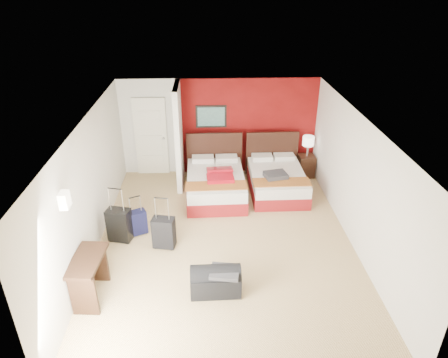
{
  "coord_description": "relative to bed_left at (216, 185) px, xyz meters",
  "views": [
    {
      "loc": [
        -0.32,
        -6.62,
        4.82
      ],
      "look_at": [
        0.01,
        0.8,
        1.0
      ],
      "focal_mm": 32.54,
      "sensor_mm": 36.0,
      "label": 1
    }
  ],
  "objects": [
    {
      "name": "entry_door",
      "position": [
        -1.62,
        1.34,
        0.74
      ],
      "size": [
        0.82,
        0.06,
        2.05
      ],
      "primitive_type": "cube",
      "color": "silver",
      "rests_on": "ground"
    },
    {
      "name": "suitcase_navy",
      "position": [
        -1.63,
        -1.5,
        -0.04
      ],
      "size": [
        0.42,
        0.36,
        0.5
      ],
      "primitive_type": "cube",
      "rotation": [
        0.0,
        0.0,
        0.44
      ],
      "color": "black",
      "rests_on": "ground"
    },
    {
      "name": "jacket_bundle",
      "position": [
        1.39,
        -0.17,
        0.32
      ],
      "size": [
        0.57,
        0.49,
        0.12
      ],
      "primitive_type": "cube",
      "rotation": [
        0.0,
        0.0,
        0.21
      ],
      "color": "#38383D",
      "rests_on": "bed_right"
    },
    {
      "name": "suitcase_charcoal",
      "position": [
        -1.05,
        -1.97,
        0.02
      ],
      "size": [
        0.46,
        0.33,
        0.62
      ],
      "primitive_type": "cube",
      "rotation": [
        0.0,
        0.0,
        -0.19
      ],
      "color": "black",
      "rests_on": "ground"
    },
    {
      "name": "duffel_bag",
      "position": [
        -0.09,
        -3.26,
        -0.08
      ],
      "size": [
        0.84,
        0.46,
        0.42
      ],
      "primitive_type": "cube",
      "rotation": [
        0.0,
        0.0,
        0.01
      ],
      "color": "black",
      "rests_on": "ground"
    },
    {
      "name": "red_accent_panel",
      "position": [
        0.88,
        1.37,
        0.96
      ],
      "size": [
        3.5,
        0.04,
        2.5
      ],
      "primitive_type": "cube",
      "color": "maroon",
      "rests_on": "ground"
    },
    {
      "name": "suitcase_black",
      "position": [
        -1.94,
        -1.71,
        0.05
      ],
      "size": [
        0.51,
        0.39,
        0.67
      ],
      "primitive_type": "cube",
      "rotation": [
        0.0,
        0.0,
        -0.26
      ],
      "color": "black",
      "rests_on": "ground"
    },
    {
      "name": "nightstand",
      "position": [
        2.39,
        0.99,
        -0.0
      ],
      "size": [
        0.42,
        0.42,
        0.57
      ],
      "primitive_type": "cube",
      "rotation": [
        0.0,
        0.0,
        0.05
      ],
      "color": "#321A10",
      "rests_on": "ground"
    },
    {
      "name": "bed_right",
      "position": [
        1.49,
        0.13,
        -0.01
      ],
      "size": [
        1.28,
        1.83,
        0.55
      ],
      "primitive_type": "cube",
      "rotation": [
        0.0,
        0.0,
        0.0
      ],
      "color": "silver",
      "rests_on": "ground"
    },
    {
      "name": "room_walls",
      "position": [
        -1.27,
        -0.44,
        0.97
      ],
      "size": [
        5.02,
        6.52,
        2.5
      ],
      "color": "silver",
      "rests_on": "ground"
    },
    {
      "name": "ground",
      "position": [
        0.13,
        -1.86,
        -0.29
      ],
      "size": [
        6.5,
        6.5,
        0.0
      ],
      "primitive_type": "plane",
      "color": "#D1B580",
      "rests_on": "ground"
    },
    {
      "name": "jacket_draped",
      "position": [
        0.06,
        -3.31,
        0.17
      ],
      "size": [
        0.53,
        0.47,
        0.06
      ],
      "primitive_type": "cube",
      "rotation": [
        0.0,
        0.0,
        -0.17
      ],
      "color": "#353539",
      "rests_on": "duffel_bag"
    },
    {
      "name": "red_suitcase_open",
      "position": [
        0.1,
        -0.1,
        0.34
      ],
      "size": [
        0.65,
        0.87,
        0.1
      ],
      "primitive_type": "cube",
      "rotation": [
        0.0,
        0.0,
        0.06
      ],
      "color": "#A30E1B",
      "rests_on": "bed_left"
    },
    {
      "name": "partition_wall",
      "position": [
        -0.87,
        0.75,
        0.96
      ],
      "size": [
        0.12,
        1.2,
        2.5
      ],
      "primitive_type": "cube",
      "color": "silver",
      "rests_on": "ground"
    },
    {
      "name": "table_lamp",
      "position": [
        2.39,
        0.99,
        0.54
      ],
      "size": [
        0.32,
        0.32,
        0.53
      ],
      "primitive_type": "cylinder",
      "rotation": [
        0.0,
        0.0,
        -0.09
      ],
      "color": "white",
      "rests_on": "nightstand"
    },
    {
      "name": "desk",
      "position": [
        -2.13,
        -3.28,
        0.1
      ],
      "size": [
        0.54,
        0.97,
        0.78
      ],
      "primitive_type": "cube",
      "rotation": [
        0.0,
        0.0,
        -0.08
      ],
      "color": "black",
      "rests_on": "ground"
    },
    {
      "name": "bed_left",
      "position": [
        0.0,
        0.0,
        0.0
      ],
      "size": [
        1.38,
        1.94,
        0.58
      ],
      "primitive_type": "cube",
      "rotation": [
        0.0,
        0.0,
        0.02
      ],
      "color": "white",
      "rests_on": "ground"
    }
  ]
}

